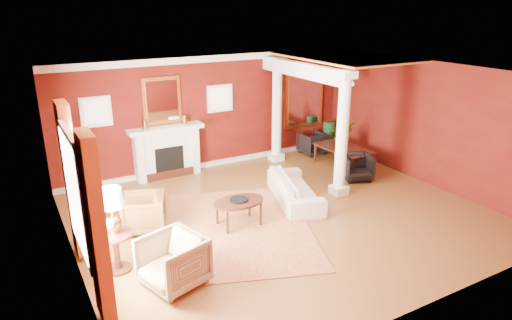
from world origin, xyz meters
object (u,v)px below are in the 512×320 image
sofa (295,184)px  side_table (113,217)px  coffee_table (239,203)px  dining_table (344,152)px  armchair_leopard (143,211)px  armchair_stripe (173,259)px

sofa → side_table: size_ratio=1.40×
coffee_table → dining_table: size_ratio=0.66×
armchair_leopard → armchair_stripe: (-0.12, -1.99, 0.05)m
side_table → armchair_leopard: bearing=55.9°
armchair_stripe → side_table: size_ratio=0.62×
armchair_leopard → armchair_stripe: armchair_stripe is taller
sofa → coffee_table: (-1.60, -0.41, 0.08)m
armchair_leopard → coffee_table: bearing=88.1°
sofa → armchair_stripe: armchair_stripe is taller
coffee_table → dining_table: dining_table is taller
armchair_leopard → side_table: bearing=-13.1°
side_table → dining_table: 6.73m
armchair_stripe → coffee_table: armchair_stripe is taller
coffee_table → side_table: side_table is taller
sofa → armchair_stripe: 3.79m
sofa → armchair_stripe: size_ratio=2.28×
side_table → dining_table: (6.40, 2.02, -0.52)m
armchair_stripe → side_table: 1.18m
armchair_stripe → sofa: bearing=99.5°
armchair_leopard → side_table: side_table is taller
side_table → dining_table: side_table is taller
dining_table → sofa: bearing=112.9°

